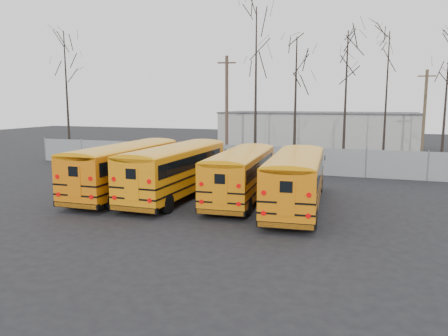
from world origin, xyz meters
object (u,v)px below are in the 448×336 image
at_px(utility_pole_right, 424,117).
at_px(bus_c, 242,171).
at_px(bus_a, 126,164).
at_px(bus_d, 296,176).
at_px(bus_b, 177,166).
at_px(utility_pole_left, 227,107).

bearing_deg(utility_pole_right, bus_c, -125.57).
relative_size(bus_a, bus_d, 1.03).
height_order(bus_a, bus_b, bus_b).
relative_size(bus_b, utility_pole_left, 1.14).
bearing_deg(bus_c, utility_pole_left, 107.19).
bearing_deg(utility_pole_left, bus_b, -95.88).
xyz_separation_m(bus_d, utility_pole_left, (-9.49, 17.06, 3.16)).
bearing_deg(bus_c, bus_d, -22.32).
distance_m(bus_a, utility_pole_left, 17.13).
bearing_deg(utility_pole_left, bus_d, -76.21).
bearing_deg(bus_d, utility_pole_right, 63.57).
bearing_deg(bus_d, bus_b, 170.88).
bearing_deg(utility_pole_left, bus_a, -106.40).
distance_m(utility_pole_left, utility_pole_right, 16.95).
bearing_deg(bus_a, bus_b, 3.78).
bearing_deg(bus_a, utility_pole_right, 45.95).
relative_size(bus_b, bus_d, 1.03).
distance_m(bus_d, utility_pole_left, 19.77).
height_order(bus_c, utility_pole_right, utility_pole_right).
height_order(bus_a, utility_pole_right, utility_pole_right).
height_order(bus_c, bus_d, bus_d).
relative_size(bus_c, bus_d, 0.97).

